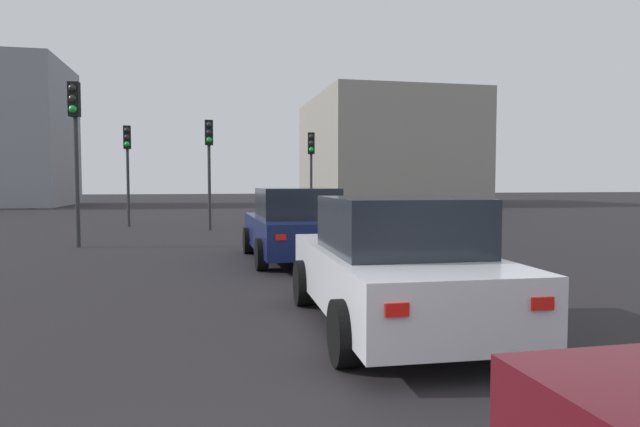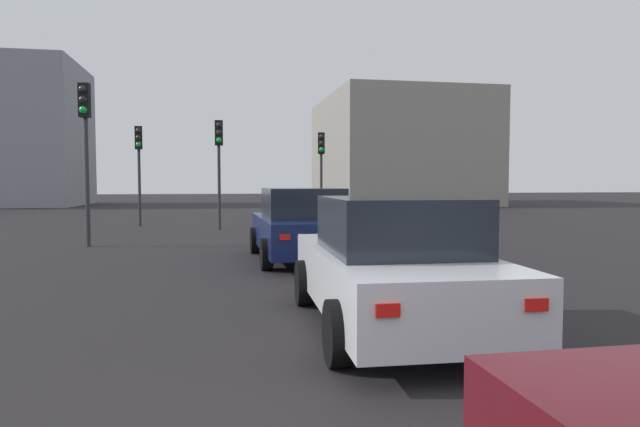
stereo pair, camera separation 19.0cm
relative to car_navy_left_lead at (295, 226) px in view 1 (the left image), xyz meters
The scene contains 7 objects.
car_navy_left_lead is the anchor object (origin of this frame).
car_white_left_second 5.87m from the car_navy_left_lead, behind, with size 4.31×2.11×1.57m.
traffic_light_near_left 11.21m from the car_navy_left_lead, 13.07° to the right, with size 0.33×0.30×3.83m.
traffic_light_near_right 11.74m from the car_navy_left_lead, 24.83° to the left, with size 0.32×0.30×3.93m.
traffic_light_far_left 6.79m from the car_navy_left_lead, 56.18° to the left, with size 0.32×0.30×4.37m.
traffic_light_far_right 8.63m from the car_navy_left_lead, 12.15° to the left, with size 0.32×0.29×3.97m.
building_facade_left 33.39m from the car_navy_left_lead, 22.17° to the right, with size 14.85×11.47×8.52m, color gray.
Camera 1 is at (-2.96, 0.55, 1.74)m, focal length 30.81 mm.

